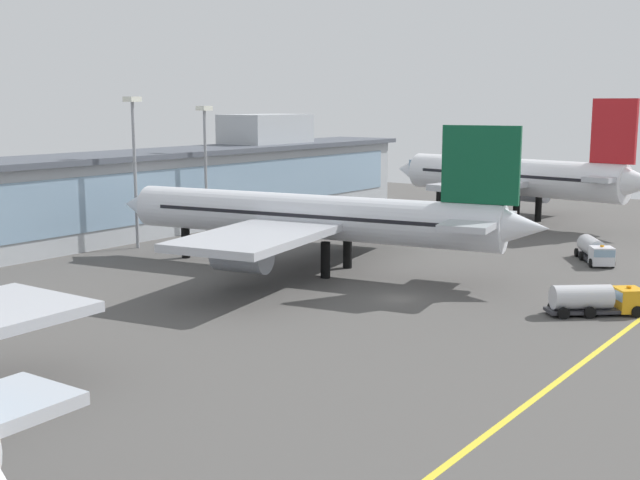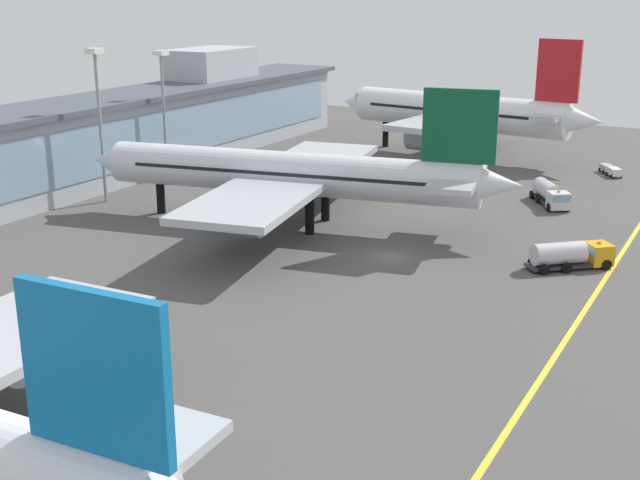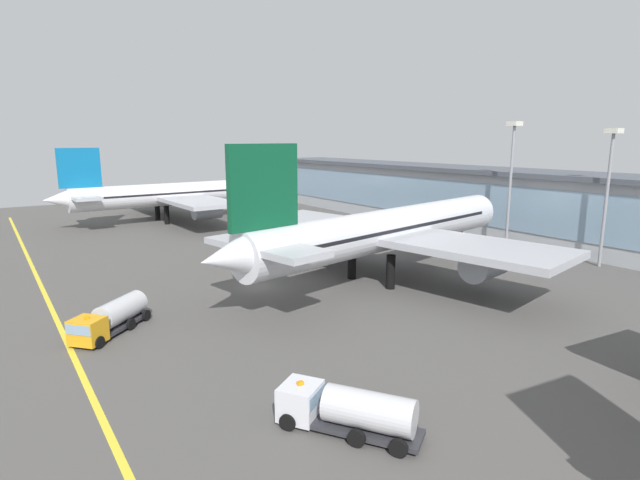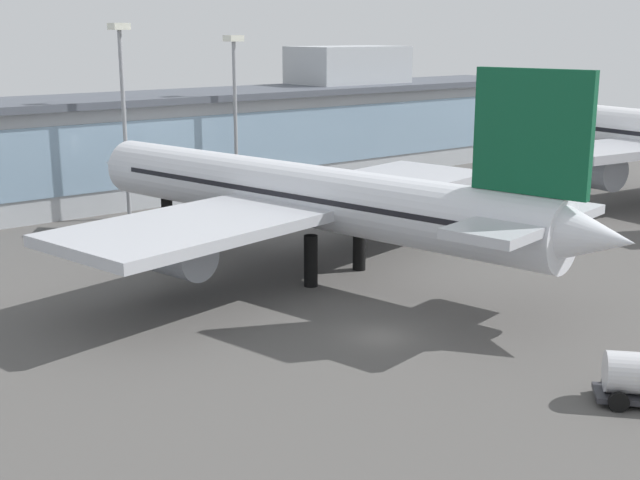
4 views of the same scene
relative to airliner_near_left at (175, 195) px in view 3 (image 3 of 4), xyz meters
The scene contains 9 objects.
ground_plane 56.52m from the airliner_near_left, ahead, with size 204.97×204.97×0.00m, color #514F4C.
taxiway_centreline_stripe 63.59m from the airliner_near_left, 28.60° to the right, with size 163.98×0.50×0.01m, color yellow.
terminal_building 72.86m from the airliner_near_left, 38.01° to the left, with size 149.41×14.00×17.61m.
airliner_near_left is the anchor object (origin of this frame).
airliner_near_right 61.94m from the airliner_near_left, ahead, with size 45.85×54.96×17.41m.
fuel_tanker_truck 67.06m from the airliner_near_left, 23.40° to the right, with size 7.81×8.38×2.90m.
baggage_tug_near 88.43m from the airliner_near_left, 11.83° to the right, with size 8.89×7.00×2.90m.
apron_light_mast_west 69.40m from the airliner_near_left, 31.13° to the left, with size 1.80×1.80×20.55m.
apron_light_mast_centre 82.70m from the airliner_near_left, 26.55° to the left, with size 1.80×1.80×19.27m.
Camera 3 is at (53.57, -26.92, 17.83)m, focal length 28.28 mm.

